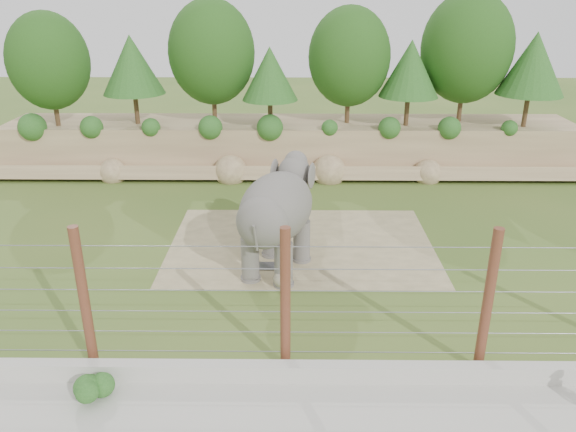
{
  "coord_description": "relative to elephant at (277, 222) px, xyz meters",
  "views": [
    {
      "loc": [
        0.19,
        -16.52,
        9.26
      ],
      "look_at": [
        0.0,
        2.0,
        1.6
      ],
      "focal_mm": 35.0,
      "sensor_mm": 36.0,
      "label": 1
    }
  ],
  "objects": [
    {
      "name": "ground",
      "position": [
        0.38,
        -0.92,
        -1.83
      ],
      "size": [
        90.0,
        90.0,
        0.0
      ],
      "primitive_type": "plane",
      "color": "#436224",
      "rests_on": "ground"
    },
    {
      "name": "retaining_wall",
      "position": [
        0.38,
        -5.92,
        -1.58
      ],
      "size": [
        26.0,
        0.35,
        0.5
      ],
      "primitive_type": "cube",
      "color": "beige",
      "rests_on": "ground"
    },
    {
      "name": "back_embankment",
      "position": [
        0.96,
        11.76,
        2.14
      ],
      "size": [
        30.0,
        5.52,
        8.77
      ],
      "color": "#896C4D",
      "rests_on": "ground"
    },
    {
      "name": "stone_ball",
      "position": [
        0.21,
        -1.22,
        -1.51
      ],
      "size": [
        0.6,
        0.6,
        0.6
      ],
      "primitive_type": "sphere",
      "color": "gray",
      "rests_on": "dirt_patch"
    },
    {
      "name": "walkway_shrub",
      "position": [
        -4.15,
        -6.72,
        -1.44
      ],
      "size": [
        0.76,
        0.76,
        0.76
      ],
      "primitive_type": "sphere",
      "color": "#21541D",
      "rests_on": "walkway"
    },
    {
      "name": "drain_grate",
      "position": [
        -0.16,
        0.22,
        -1.79
      ],
      "size": [
        1.0,
        0.6,
        0.03
      ],
      "primitive_type": "cube",
      "color": "#262628",
      "rests_on": "dirt_patch"
    },
    {
      "name": "dirt_patch",
      "position": [
        0.88,
        2.08,
        -1.82
      ],
      "size": [
        10.0,
        7.0,
        0.02
      ],
      "primitive_type": "cube",
      "color": "#8B7C57",
      "rests_on": "ground"
    },
    {
      "name": "barrier_fence",
      "position": [
        0.38,
        -5.42,
        0.17
      ],
      "size": [
        20.26,
        0.26,
        4.0
      ],
      "color": "#5C281A",
      "rests_on": "ground"
    },
    {
      "name": "elephant",
      "position": [
        0.0,
        0.0,
        0.0
      ],
      "size": [
        3.27,
        4.89,
        3.65
      ],
      "primitive_type": null,
      "rotation": [
        0.0,
        0.0,
        -0.32
      ],
      "color": "#5E5953",
      "rests_on": "ground"
    }
  ]
}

